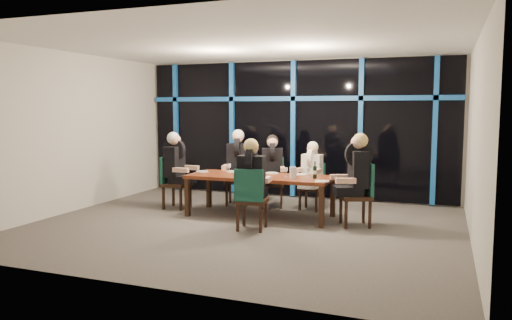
{
  "coord_description": "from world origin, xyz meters",
  "views": [
    {
      "loc": [
        3.08,
        -7.54,
        1.96
      ],
      "look_at": [
        0.0,
        0.6,
        1.05
      ],
      "focal_mm": 35.0,
      "sensor_mm": 36.0,
      "label": 1
    }
  ],
  "objects_px": {
    "chair_end_left": "(173,179)",
    "diner_near_mid": "(252,171)",
    "dining_table": "(260,179)",
    "diner_end_right": "(356,166)",
    "chair_far_right": "(313,184)",
    "diner_far_right": "(312,166)",
    "chair_end_right": "(361,191)",
    "chair_near_mid": "(251,196)",
    "wine_bottle": "(315,172)",
    "diner_end_left": "(176,159)",
    "water_pitcher": "(293,173)",
    "diner_far_mid": "(272,160)",
    "chair_far_left": "(239,176)",
    "diner_far_left": "(238,156)",
    "chair_far_mid": "(272,179)"
  },
  "relations": [
    {
      "from": "chair_end_left",
      "to": "diner_near_mid",
      "type": "xyz_separation_m",
      "value": [
        2.07,
        -1.06,
        0.39
      ]
    },
    {
      "from": "dining_table",
      "to": "diner_end_right",
      "type": "xyz_separation_m",
      "value": [
        1.74,
        -0.11,
        0.32
      ]
    },
    {
      "from": "chair_far_right",
      "to": "diner_far_right",
      "type": "bearing_deg",
      "value": -90.0
    },
    {
      "from": "dining_table",
      "to": "chair_end_right",
      "type": "distance_m",
      "value": 1.82
    },
    {
      "from": "chair_near_mid",
      "to": "wine_bottle",
      "type": "relative_size",
      "value": 3.39
    },
    {
      "from": "diner_end_left",
      "to": "water_pitcher",
      "type": "height_order",
      "value": "diner_end_left"
    },
    {
      "from": "chair_near_mid",
      "to": "diner_far_mid",
      "type": "relative_size",
      "value": 1.06
    },
    {
      "from": "wine_bottle",
      "to": "chair_far_right",
      "type": "bearing_deg",
      "value": 106.05
    },
    {
      "from": "diner_far_mid",
      "to": "water_pitcher",
      "type": "xyz_separation_m",
      "value": [
        0.73,
        -1.03,
        -0.08
      ]
    },
    {
      "from": "chair_far_left",
      "to": "wine_bottle",
      "type": "bearing_deg",
      "value": -41.1
    },
    {
      "from": "chair_far_right",
      "to": "diner_far_left",
      "type": "relative_size",
      "value": 0.89
    },
    {
      "from": "chair_far_right",
      "to": "diner_end_right",
      "type": "distance_m",
      "value": 1.57
    },
    {
      "from": "diner_far_mid",
      "to": "water_pitcher",
      "type": "bearing_deg",
      "value": -72.64
    },
    {
      "from": "diner_end_left",
      "to": "water_pitcher",
      "type": "bearing_deg",
      "value": -95.88
    },
    {
      "from": "dining_table",
      "to": "chair_far_right",
      "type": "xyz_separation_m",
      "value": [
        0.73,
        0.98,
        -0.18
      ]
    },
    {
      "from": "diner_far_left",
      "to": "diner_end_right",
      "type": "relative_size",
      "value": 0.98
    },
    {
      "from": "diner_end_right",
      "to": "chair_far_left",
      "type": "bearing_deg",
      "value": -136.33
    },
    {
      "from": "chair_end_right",
      "to": "diner_far_mid",
      "type": "height_order",
      "value": "diner_far_mid"
    },
    {
      "from": "water_pitcher",
      "to": "diner_end_right",
      "type": "bearing_deg",
      "value": 26.68
    },
    {
      "from": "diner_end_left",
      "to": "diner_near_mid",
      "type": "height_order",
      "value": "diner_end_left"
    },
    {
      "from": "dining_table",
      "to": "chair_far_left",
      "type": "distance_m",
      "value": 1.26
    },
    {
      "from": "diner_far_left",
      "to": "diner_near_mid",
      "type": "xyz_separation_m",
      "value": [
        1.01,
        -1.82,
        -0.03
      ]
    },
    {
      "from": "diner_far_left",
      "to": "diner_far_right",
      "type": "relative_size",
      "value": 1.16
    },
    {
      "from": "diner_far_mid",
      "to": "diner_end_left",
      "type": "height_order",
      "value": "diner_end_left"
    },
    {
      "from": "chair_far_mid",
      "to": "chair_far_right",
      "type": "distance_m",
      "value": 0.82
    },
    {
      "from": "chair_far_mid",
      "to": "chair_end_left",
      "type": "xyz_separation_m",
      "value": [
        -1.77,
        -0.86,
        0.02
      ]
    },
    {
      "from": "diner_far_left",
      "to": "water_pitcher",
      "type": "xyz_separation_m",
      "value": [
        1.46,
        -1.01,
        -0.14
      ]
    },
    {
      "from": "diner_end_left",
      "to": "diner_near_mid",
      "type": "xyz_separation_m",
      "value": [
        1.99,
        -1.06,
        -0.01
      ]
    },
    {
      "from": "chair_far_left",
      "to": "chair_end_left",
      "type": "bearing_deg",
      "value": -153.91
    },
    {
      "from": "water_pitcher",
      "to": "dining_table",
      "type": "bearing_deg",
      "value": -167.86
    },
    {
      "from": "chair_near_mid",
      "to": "diner_far_left",
      "type": "relative_size",
      "value": 0.99
    },
    {
      "from": "chair_end_left",
      "to": "chair_end_right",
      "type": "bearing_deg",
      "value": -92.8
    },
    {
      "from": "dining_table",
      "to": "diner_far_left",
      "type": "xyz_separation_m",
      "value": [
        -0.8,
        0.86,
        0.31
      ]
    },
    {
      "from": "chair_end_right",
      "to": "diner_far_mid",
      "type": "bearing_deg",
      "value": -140.73
    },
    {
      "from": "chair_end_right",
      "to": "diner_far_right",
      "type": "xyz_separation_m",
      "value": [
        -1.1,
        0.98,
        0.27
      ]
    },
    {
      "from": "diner_far_mid",
      "to": "diner_end_right",
      "type": "height_order",
      "value": "diner_end_right"
    },
    {
      "from": "wine_bottle",
      "to": "water_pitcher",
      "type": "relative_size",
      "value": 1.48
    },
    {
      "from": "dining_table",
      "to": "diner_far_right",
      "type": "height_order",
      "value": "diner_far_right"
    },
    {
      "from": "wine_bottle",
      "to": "diner_far_left",
      "type": "bearing_deg",
      "value": 153.9
    },
    {
      "from": "chair_far_left",
      "to": "diner_far_mid",
      "type": "bearing_deg",
      "value": -18.18
    },
    {
      "from": "dining_table",
      "to": "chair_far_left",
      "type": "relative_size",
      "value": 2.5
    },
    {
      "from": "diner_end_right",
      "to": "diner_far_left",
      "type": "bearing_deg",
      "value": -134.82
    },
    {
      "from": "chair_far_right",
      "to": "chair_end_left",
      "type": "height_order",
      "value": "chair_end_left"
    },
    {
      "from": "chair_near_mid",
      "to": "chair_end_right",
      "type": "bearing_deg",
      "value": -155.44
    },
    {
      "from": "dining_table",
      "to": "diner_near_mid",
      "type": "relative_size",
      "value": 2.65
    },
    {
      "from": "chair_far_right",
      "to": "diner_far_mid",
      "type": "bearing_deg",
      "value": -167.46
    },
    {
      "from": "water_pitcher",
      "to": "chair_far_mid",
      "type": "bearing_deg",
      "value": 148.88
    },
    {
      "from": "water_pitcher",
      "to": "diner_near_mid",
      "type": "bearing_deg",
      "value": -93.9
    },
    {
      "from": "chair_far_right",
      "to": "chair_far_left",
      "type": "bearing_deg",
      "value": -173.07
    },
    {
      "from": "chair_near_mid",
      "to": "diner_end_right",
      "type": "relative_size",
      "value": 0.98
    }
  ]
}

